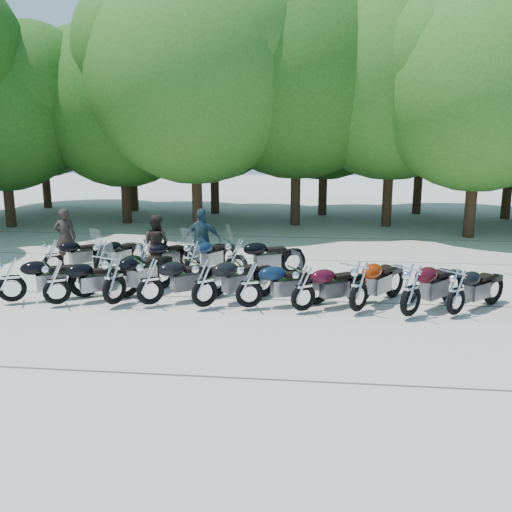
# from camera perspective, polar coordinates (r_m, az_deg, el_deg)

# --- Properties ---
(ground) EXTENTS (90.00, 90.00, 0.00)m
(ground) POSITION_cam_1_polar(r_m,az_deg,el_deg) (12.09, -0.77, -6.64)
(ground) COLOR #A49D94
(ground) RESTS_ON ground
(tree_1) EXTENTS (6.97, 6.97, 8.55)m
(tree_1) POSITION_cam_1_polar(r_m,az_deg,el_deg) (26.28, -25.34, 13.76)
(tree_1) COLOR #3A2614
(tree_1) RESTS_ON ground
(tree_2) EXTENTS (7.31, 7.31, 8.97)m
(tree_2) POSITION_cam_1_polar(r_m,az_deg,el_deg) (25.70, -13.98, 15.18)
(tree_2) COLOR #3A2614
(tree_2) RESTS_ON ground
(tree_3) EXTENTS (8.70, 8.70, 10.67)m
(tree_3) POSITION_cam_1_polar(r_m,az_deg,el_deg) (23.23, -6.52, 18.28)
(tree_3) COLOR #3A2614
(tree_3) RESTS_ON ground
(tree_4) EXTENTS (9.13, 9.13, 11.20)m
(tree_4) POSITION_cam_1_polar(r_m,az_deg,el_deg) (24.58, 4.38, 18.74)
(tree_4) COLOR #3A2614
(tree_4) RESTS_ON ground
(tree_5) EXTENTS (9.04, 9.04, 11.10)m
(tree_5) POSITION_cam_1_polar(r_m,az_deg,el_deg) (24.88, 14.31, 18.18)
(tree_5) COLOR #3A2614
(tree_5) RESTS_ON ground
(tree_6) EXTENTS (8.00, 8.00, 9.82)m
(tree_6) POSITION_cam_1_polar(r_m,az_deg,el_deg) (23.06, 22.60, 16.21)
(tree_6) COLOR #3A2614
(tree_6) RESTS_ON ground
(tree_9) EXTENTS (7.59, 7.59, 9.32)m
(tree_9) POSITION_cam_1_polar(r_m,az_deg,el_deg) (32.58, -21.81, 14.41)
(tree_9) COLOR #3A2614
(tree_9) RESTS_ON ground
(tree_10) EXTENTS (7.78, 7.78, 9.55)m
(tree_10) POSITION_cam_1_polar(r_m,az_deg,el_deg) (29.96, -13.17, 15.46)
(tree_10) COLOR #3A2614
(tree_10) RESTS_ON ground
(tree_11) EXTENTS (7.56, 7.56, 9.28)m
(tree_11) POSITION_cam_1_polar(r_m,az_deg,el_deg) (28.27, -4.50, 15.60)
(tree_11) COLOR #3A2614
(tree_11) RESTS_ON ground
(tree_12) EXTENTS (7.88, 7.88, 9.67)m
(tree_12) POSITION_cam_1_polar(r_m,az_deg,el_deg) (27.86, 7.29, 16.06)
(tree_12) COLOR #3A2614
(tree_12) RESTS_ON ground
(tree_13) EXTENTS (8.31, 8.31, 10.20)m
(tree_13) POSITION_cam_1_polar(r_m,az_deg,el_deg) (29.36, 17.25, 16.05)
(tree_13) COLOR #3A2614
(tree_13) RESTS_ON ground
(motorcycle_0) EXTENTS (2.38, 1.68, 1.31)m
(motorcycle_0) POSITION_cam_1_polar(r_m,az_deg,el_deg) (14.18, -24.40, -2.13)
(motorcycle_0) COLOR black
(motorcycle_0) RESTS_ON ground
(motorcycle_1) EXTENTS (2.24, 1.80, 1.26)m
(motorcycle_1) POSITION_cam_1_polar(r_m,az_deg,el_deg) (13.57, -20.28, -2.50)
(motorcycle_1) COLOR black
(motorcycle_1) RESTS_ON ground
(motorcycle_2) EXTENTS (1.71, 2.66, 1.45)m
(motorcycle_2) POSITION_cam_1_polar(r_m,az_deg,el_deg) (13.14, -14.74, -2.19)
(motorcycle_2) COLOR black
(motorcycle_2) RESTS_ON ground
(motorcycle_3) EXTENTS (2.31, 1.95, 1.32)m
(motorcycle_3) POSITION_cam_1_polar(r_m,az_deg,el_deg) (12.95, -11.12, -2.51)
(motorcycle_3) COLOR black
(motorcycle_3) RESTS_ON ground
(motorcycle_4) EXTENTS (2.24, 2.15, 1.35)m
(motorcycle_4) POSITION_cam_1_polar(r_m,az_deg,el_deg) (12.58, -5.47, -2.71)
(motorcycle_4) COLOR black
(motorcycle_4) RESTS_ON ground
(motorcycle_5) EXTENTS (2.38, 1.49, 1.29)m
(motorcycle_5) POSITION_cam_1_polar(r_m,az_deg,el_deg) (12.49, -0.71, -2.90)
(motorcycle_5) COLOR black
(motorcycle_5) RESTS_ON ground
(motorcycle_6) EXTENTS (2.21, 1.78, 1.25)m
(motorcycle_6) POSITION_cam_1_polar(r_m,az_deg,el_deg) (12.32, 5.01, -3.28)
(motorcycle_6) COLOR #360715
(motorcycle_6) RESTS_ON ground
(motorcycle_7) EXTENTS (1.98, 2.42, 1.37)m
(motorcycle_7) POSITION_cam_1_polar(r_m,az_deg,el_deg) (12.43, 10.79, -3.01)
(motorcycle_7) COLOR maroon
(motorcycle_7) RESTS_ON ground
(motorcycle_8) EXTENTS (2.21, 2.33, 1.39)m
(motorcycle_8) POSITION_cam_1_polar(r_m,az_deg,el_deg) (12.35, 16.02, -3.34)
(motorcycle_8) COLOR #33070F
(motorcycle_8) RESTS_ON ground
(motorcycle_9) EXTENTS (2.05, 2.02, 1.25)m
(motorcycle_9) POSITION_cam_1_polar(r_m,az_deg,el_deg) (12.80, 20.36, -3.42)
(motorcycle_9) COLOR black
(motorcycle_9) RESTS_ON ground
(motorcycle_11) EXTENTS (1.96, 1.93, 1.19)m
(motorcycle_11) POSITION_cam_1_polar(r_m,az_deg,el_deg) (16.69, -20.63, 0.06)
(motorcycle_11) COLOR black
(motorcycle_11) RESTS_ON ground
(motorcycle_12) EXTENTS (1.37, 2.20, 1.19)m
(motorcycle_12) POSITION_cam_1_polar(r_m,az_deg,el_deg) (16.13, -15.97, -0.03)
(motorcycle_12) COLOR black
(motorcycle_12) RESTS_ON ground
(motorcycle_13) EXTENTS (1.81, 2.09, 1.21)m
(motorcycle_13) POSITION_cam_1_polar(r_m,az_deg,el_deg) (15.65, -11.63, -0.15)
(motorcycle_13) COLOR black
(motorcycle_13) RESTS_ON ground
(motorcycle_14) EXTENTS (1.69, 2.26, 1.25)m
(motorcycle_14) POSITION_cam_1_polar(r_m,az_deg,el_deg) (15.31, -6.74, -0.17)
(motorcycle_14) COLOR #0D203C
(motorcycle_14) RESTS_ON ground
(motorcycle_15) EXTENTS (2.46, 1.72, 1.35)m
(motorcycle_15) POSITION_cam_1_polar(r_m,az_deg,el_deg) (15.01, -2.11, -0.15)
(motorcycle_15) COLOR black
(motorcycle_15) RESTS_ON ground
(rider_0) EXTENTS (0.75, 0.60, 1.79)m
(rider_0) POSITION_cam_1_polar(r_m,az_deg,el_deg) (17.85, -19.43, 1.91)
(rider_0) COLOR black
(rider_0) RESTS_ON ground
(rider_1) EXTENTS (0.98, 0.84, 1.75)m
(rider_1) POSITION_cam_1_polar(r_m,az_deg,el_deg) (16.04, -10.49, 1.20)
(rider_1) COLOR black
(rider_1) RESTS_ON ground
(rider_2) EXTENTS (1.14, 0.56, 1.88)m
(rider_2) POSITION_cam_1_polar(r_m,az_deg,el_deg) (16.15, -5.67, 1.67)
(rider_2) COLOR #203B44
(rider_2) RESTS_ON ground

